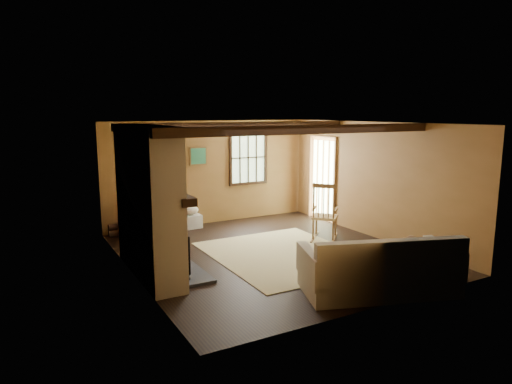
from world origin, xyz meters
TOP-DOWN VIEW (x-y plane):
  - ground at (0.00, 0.00)m, footprint 5.50×5.50m
  - room_envelope at (0.22, 0.26)m, footprint 5.02×5.52m
  - fireplace at (-2.23, -0.00)m, footprint 1.02×2.30m
  - rug at (0.20, -0.20)m, footprint 2.50×3.00m
  - rocking_chair at (1.48, 0.29)m, footprint 0.93×0.92m
  - sofa at (0.45, -2.39)m, footprint 2.41×1.65m
  - firewood_pile at (-2.03, 2.60)m, footprint 0.74×0.13m
  - laundry_basket at (-0.63, 2.51)m, footprint 0.52×0.40m
  - basket_pillow at (-0.63, 2.51)m, footprint 0.48×0.41m
  - armchair at (-1.65, 2.19)m, footprint 1.23×1.24m

SIDE VIEW (x-z plane):
  - ground at x=0.00m, z-range 0.00..0.00m
  - rug at x=0.20m, z-range 0.00..0.01m
  - firewood_pile at x=-2.03m, z-range 0.00..0.27m
  - laundry_basket at x=-0.63m, z-range 0.00..0.30m
  - sofa at x=0.45m, z-range -0.13..0.77m
  - basket_pillow at x=-0.63m, z-range 0.30..0.52m
  - armchair at x=-1.65m, z-range 0.00..0.84m
  - rocking_chair at x=1.48m, z-range -0.09..1.10m
  - fireplace at x=-2.23m, z-range -0.10..2.30m
  - room_envelope at x=0.22m, z-range 0.41..2.85m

